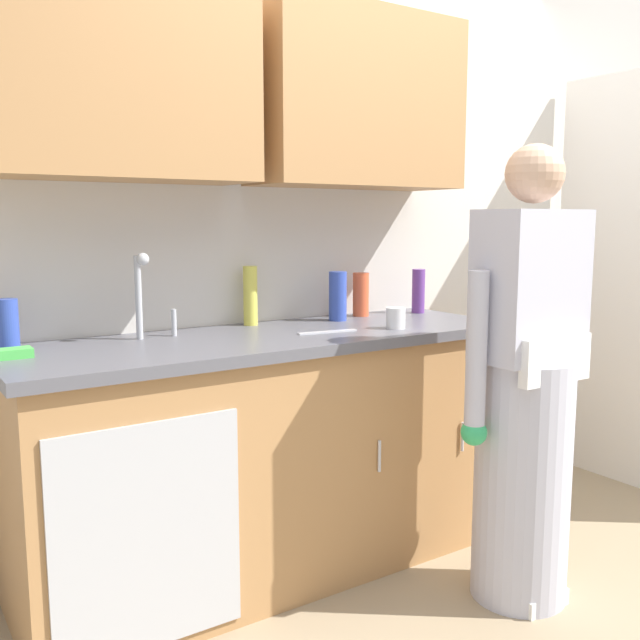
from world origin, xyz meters
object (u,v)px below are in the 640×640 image
object	(u,v)px
person_at_sink	(525,412)
bottle_water_short	(418,291)
cup_by_sink	(396,318)
bottle_water_tall	(338,296)
bottle_dish_liquid	(361,294)
sink	(165,348)
knife_on_counter	(327,332)
bottle_soap	(250,296)
bottle_cleaner_spray	(8,325)
sponge	(13,353)

from	to	relation	value
person_at_sink	bottle_water_short	xyz separation A→B (m)	(0.21, 0.82, 0.35)
person_at_sink	cup_by_sink	xyz separation A→B (m)	(-0.18, 0.51, 0.29)
bottle_water_tall	bottle_dish_liquid	world-z (taller)	bottle_water_tall
person_at_sink	bottle_water_tall	world-z (taller)	person_at_sink
person_at_sink	bottle_water_tall	distance (m)	0.92
cup_by_sink	bottle_dish_liquid	bearing A→B (deg)	74.41
sink	knife_on_counter	world-z (taller)	sink
bottle_water_short	knife_on_counter	bearing A→B (deg)	-159.80
bottle_soap	cup_by_sink	distance (m)	0.59
bottle_cleaner_spray	bottle_dish_liquid	bearing A→B (deg)	1.28
bottle_soap	cup_by_sink	bearing A→B (deg)	-42.09
bottle_water_short	sponge	size ratio (longest dim) A/B	1.83
bottle_cleaner_spray	bottle_dish_liquid	xyz separation A→B (m)	(1.46, 0.03, 0.01)
bottle_cleaner_spray	knife_on_counter	world-z (taller)	bottle_cleaner_spray
cup_by_sink	bottle_soap	bearing A→B (deg)	137.91
sponge	bottle_cleaner_spray	bearing A→B (deg)	85.05
bottle_water_tall	sponge	size ratio (longest dim) A/B	1.89
person_at_sink	bottle_cleaner_spray	size ratio (longest dim) A/B	9.52
bottle_dish_liquid	cup_by_sink	world-z (taller)	bottle_dish_liquid
bottle_water_tall	sponge	xyz separation A→B (m)	(-1.31, -0.12, -0.09)
sink	person_at_sink	distance (m)	1.28
person_at_sink	sponge	size ratio (longest dim) A/B	14.73
bottle_cleaner_spray	bottle_dish_liquid	distance (m)	1.47
person_at_sink	knife_on_counter	distance (m)	0.77
knife_on_counter	bottle_water_short	bearing A→B (deg)	28.38
knife_on_counter	sponge	size ratio (longest dim) A/B	2.18
bottle_water_short	cup_by_sink	world-z (taller)	bottle_water_short
sponge	bottle_soap	bearing A→B (deg)	12.31
bottle_water_tall	bottle_soap	size ratio (longest dim) A/B	0.87
knife_on_counter	sink	bearing A→B (deg)	178.25
person_at_sink	bottle_soap	world-z (taller)	person_at_sink
bottle_dish_liquid	sponge	distance (m)	1.49
bottle_water_tall	knife_on_counter	size ratio (longest dim) A/B	0.87
person_at_sink	knife_on_counter	xyz separation A→B (m)	(-0.46, 0.57, 0.25)
bottle_water_tall	cup_by_sink	bearing A→B (deg)	-78.26
knife_on_counter	bottle_soap	bearing A→B (deg)	122.73
bottle_cleaner_spray	sink	bearing A→B (deg)	-19.65
bottle_soap	bottle_dish_liquid	world-z (taller)	bottle_soap
bottle_cleaner_spray	knife_on_counter	bearing A→B (deg)	-14.28
sponge	bottle_water_short	bearing A→B (deg)	3.84
bottle_dish_liquid	sink	bearing A→B (deg)	-168.57
bottle_water_tall	sponge	world-z (taller)	bottle_water_tall
bottle_water_short	knife_on_counter	xyz separation A→B (m)	(-0.67, -0.25, -0.10)
bottle_water_short	sponge	distance (m)	1.77
sink	bottle_dish_liquid	size ratio (longest dim) A/B	2.60
bottle_water_tall	bottle_dish_liquid	xyz separation A→B (m)	(0.17, 0.06, -0.01)
bottle_soap	person_at_sink	bearing A→B (deg)	-55.79
bottle_soap	bottle_water_short	distance (m)	0.83
bottle_soap	bottle_water_short	size ratio (longest dim) A/B	1.19
person_at_sink	cup_by_sink	world-z (taller)	person_at_sink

